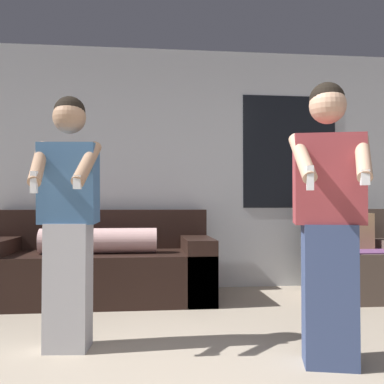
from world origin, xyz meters
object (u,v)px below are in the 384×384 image
at_px(couch, 100,267).
at_px(armchair, 356,265).
at_px(person_left, 69,218).
at_px(person_right, 329,219).

xyz_separation_m(couch, armchair, (2.58, -0.16, 0.00)).
height_order(person_left, person_right, person_right).
distance_m(person_left, person_right, 1.63).
xyz_separation_m(couch, person_left, (-0.06, -1.55, 0.53)).
bearing_deg(person_left, person_right, -16.32).
height_order(couch, person_left, person_left).
height_order(armchair, person_right, person_right).
relative_size(armchair, person_right, 0.54).
distance_m(couch, person_left, 1.64).
bearing_deg(person_right, armchair, 59.81).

